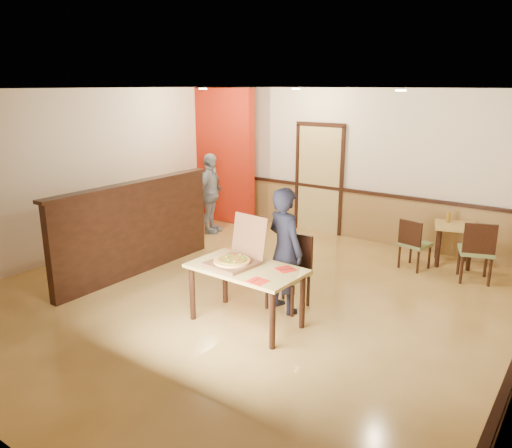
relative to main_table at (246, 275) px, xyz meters
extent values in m
plane|color=tan|center=(-0.41, 0.61, -0.63)|extent=(7.00, 7.00, 0.00)
plane|color=black|center=(-0.41, 0.61, 2.17)|extent=(7.00, 7.00, 0.00)
plane|color=beige|center=(-0.41, 4.11, 0.77)|extent=(7.00, 0.00, 7.00)
plane|color=beige|center=(-3.91, 0.61, 0.77)|extent=(0.00, 7.00, 7.00)
cube|color=olive|center=(-0.41, 4.08, -0.18)|extent=(7.00, 0.04, 0.90)
cube|color=black|center=(-0.41, 4.06, 0.29)|extent=(7.00, 0.06, 0.06)
cube|color=#D6B96E|center=(-1.21, 4.07, 0.42)|extent=(0.90, 0.06, 2.10)
cube|color=black|center=(-2.41, 0.41, 0.07)|extent=(0.14, 3.00, 1.40)
cube|color=black|center=(-2.41, 0.41, 0.79)|extent=(0.20, 3.10, 0.05)
cube|color=#9D1C0B|center=(-3.31, 3.61, 0.77)|extent=(1.60, 0.20, 2.78)
cylinder|color=#FFEFB2|center=(-2.71, 2.41, 2.15)|extent=(0.14, 0.14, 0.02)
cylinder|color=#FFEFB2|center=(-1.21, 3.11, 2.15)|extent=(0.14, 0.14, 0.02)
cylinder|color=#FFEFB2|center=(0.99, 2.11, 2.15)|extent=(0.14, 0.14, 0.02)
cube|color=tan|center=(0.00, 0.00, 0.09)|extent=(1.40, 0.83, 0.04)
cylinder|color=black|center=(-0.62, -0.30, -0.28)|extent=(0.07, 0.07, 0.70)
cylinder|color=black|center=(-0.60, 0.33, -0.28)|extent=(0.07, 0.07, 0.70)
cylinder|color=black|center=(0.60, -0.33, -0.28)|extent=(0.07, 0.07, 0.70)
cylinder|color=black|center=(0.62, 0.30, -0.28)|extent=(0.07, 0.07, 0.70)
cube|color=#657443|center=(0.17, 0.69, -0.15)|extent=(0.49, 0.49, 0.06)
cube|color=black|center=(0.17, 0.91, 0.11)|extent=(0.46, 0.05, 0.46)
cylinder|color=black|center=(-0.03, 0.49, -0.42)|extent=(0.05, 0.05, 0.42)
cylinder|color=black|center=(-0.02, 0.89, -0.42)|extent=(0.05, 0.05, 0.42)
cylinder|color=black|center=(0.36, 0.48, -0.42)|extent=(0.05, 0.05, 0.42)
cylinder|color=black|center=(0.37, 0.88, -0.42)|extent=(0.05, 0.05, 0.42)
cube|color=#657443|center=(1.06, 3.11, -0.22)|extent=(0.49, 0.49, 0.05)
cube|color=black|center=(1.02, 2.93, 0.00)|extent=(0.39, 0.12, 0.39)
cylinder|color=black|center=(1.26, 3.23, -0.45)|extent=(0.04, 0.04, 0.35)
cylinder|color=black|center=(1.18, 2.91, -0.45)|extent=(0.04, 0.04, 0.35)
cylinder|color=black|center=(0.93, 3.31, -0.45)|extent=(0.04, 0.04, 0.35)
cylinder|color=black|center=(0.86, 2.98, -0.45)|extent=(0.04, 0.04, 0.35)
cube|color=#657443|center=(1.96, 3.11, -0.16)|extent=(0.60, 0.60, 0.06)
cube|color=black|center=(2.03, 2.91, 0.09)|extent=(0.43, 0.19, 0.45)
cylinder|color=black|center=(2.08, 3.35, -0.43)|extent=(0.04, 0.04, 0.41)
cylinder|color=black|center=(2.21, 2.99, -0.43)|extent=(0.04, 0.04, 0.41)
cylinder|color=black|center=(1.71, 3.23, -0.43)|extent=(0.04, 0.04, 0.41)
cylinder|color=black|center=(1.84, 2.86, -0.43)|extent=(0.04, 0.04, 0.41)
cube|color=tan|center=(1.51, 3.66, 0.02)|extent=(0.78, 0.78, 0.04)
cylinder|color=black|center=(1.35, 3.37, -0.32)|extent=(0.07, 0.07, 0.63)
cylinder|color=black|center=(1.22, 3.82, -0.32)|extent=(0.07, 0.07, 0.63)
cylinder|color=black|center=(1.80, 3.50, -0.32)|extent=(0.07, 0.07, 0.63)
cylinder|color=black|center=(1.67, 3.95, -0.32)|extent=(0.07, 0.07, 0.63)
imported|color=black|center=(0.17, 0.61, 0.19)|extent=(0.70, 0.57, 1.64)
imported|color=gray|center=(-2.93, 2.78, 0.16)|extent=(0.61, 0.99, 1.58)
cube|color=brown|center=(-0.18, -0.04, 0.13)|extent=(0.58, 0.58, 0.04)
cube|color=brown|center=(-0.15, 0.26, 0.41)|extent=(0.54, 0.16, 0.52)
cylinder|color=#E9B154|center=(-0.18, -0.04, 0.16)|extent=(0.52, 0.52, 0.03)
cube|color=red|center=(0.37, -0.29, 0.11)|extent=(0.21, 0.21, 0.00)
cylinder|color=silver|center=(0.34, -0.29, 0.12)|extent=(0.02, 0.17, 0.01)
cube|color=silver|center=(0.40, -0.29, 0.11)|extent=(0.03, 0.18, 0.00)
cube|color=red|center=(0.43, 0.21, 0.11)|extent=(0.27, 0.27, 0.00)
cylinder|color=silver|center=(0.40, 0.21, 0.12)|extent=(0.08, 0.17, 0.01)
cube|color=silver|center=(0.46, 0.21, 0.11)|extent=(0.09, 0.18, 0.00)
cylinder|color=olive|center=(1.37, 3.74, 0.12)|extent=(0.07, 0.07, 0.16)
camera|label=1|loc=(3.35, -4.53, 2.23)|focal=35.00mm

